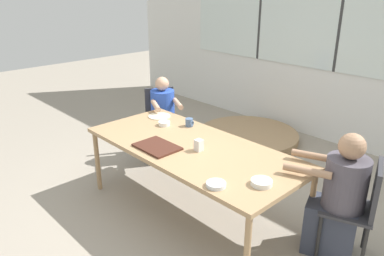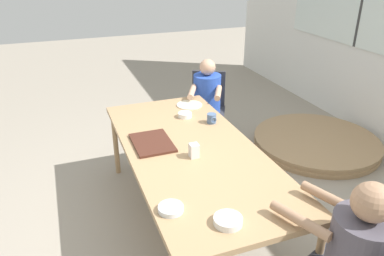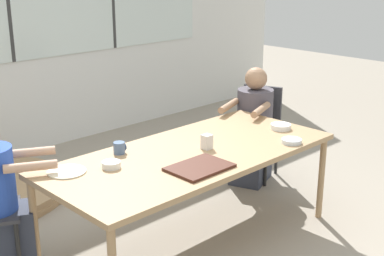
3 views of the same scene
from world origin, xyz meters
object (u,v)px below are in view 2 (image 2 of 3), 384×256
at_px(chair_for_woman_green_shirt, 208,102).
at_px(person_woman_green_shirt, 206,112).
at_px(bowl_fruit, 185,115).
at_px(milk_carton_small, 194,151).
at_px(folded_table_stack, 316,142).
at_px(bowl_cereal, 171,209).
at_px(bowl_white_shallow, 228,221).
at_px(coffee_mug, 212,118).

height_order(chair_for_woman_green_shirt, person_woman_green_shirt, person_woman_green_shirt).
height_order(person_woman_green_shirt, bowl_fruit, person_woman_green_shirt).
bearing_deg(person_woman_green_shirt, milk_carton_small, 91.18).
xyz_separation_m(chair_for_woman_green_shirt, folded_table_stack, (0.55, 1.17, -0.47)).
bearing_deg(bowl_cereal, milk_carton_small, 147.12).
distance_m(milk_carton_small, bowl_white_shallow, 0.78).
distance_m(chair_for_woman_green_shirt, bowl_fruit, 0.94).
bearing_deg(folded_table_stack, bowl_fruit, -83.89).
xyz_separation_m(milk_carton_small, bowl_cereal, (0.55, -0.36, -0.04)).
height_order(milk_carton_small, bowl_white_shallow, milk_carton_small).
relative_size(bowl_white_shallow, bowl_cereal, 1.09).
distance_m(chair_for_woman_green_shirt, bowl_cereal, 2.29).
bearing_deg(person_woman_green_shirt, bowl_white_shallow, 98.04).
distance_m(chair_for_woman_green_shirt, milk_carton_small, 1.64).
bearing_deg(folded_table_stack, bowl_white_shallow, -49.83).
xyz_separation_m(bowl_fruit, folded_table_stack, (-0.18, 1.71, -0.69)).
distance_m(milk_carton_small, bowl_fruit, 0.74).
distance_m(person_woman_green_shirt, milk_carton_small, 1.49).
bearing_deg(bowl_white_shallow, coffee_mug, 160.61).
distance_m(bowl_white_shallow, bowl_fruit, 1.52).
xyz_separation_m(milk_carton_small, bowl_fruit, (-0.72, 0.18, -0.03)).
height_order(bowl_cereal, bowl_fruit, bowl_fruit).
height_order(bowl_white_shallow, bowl_fruit, bowl_fruit).
xyz_separation_m(chair_for_woman_green_shirt, person_woman_green_shirt, (0.15, -0.08, -0.05)).
distance_m(person_woman_green_shirt, coffee_mug, 0.89).
bearing_deg(coffee_mug, bowl_fruit, -138.45).
bearing_deg(person_woman_green_shirt, coffee_mug, 97.85).
relative_size(person_woman_green_shirt, folded_table_stack, 0.74).
bearing_deg(bowl_fruit, coffee_mug, 41.55).
relative_size(person_woman_green_shirt, coffee_mug, 12.10).
bearing_deg(bowl_white_shallow, chair_for_woman_green_shirt, 159.93).
relative_size(person_woman_green_shirt, bowl_cereal, 7.06).
distance_m(person_woman_green_shirt, bowl_white_shallow, 2.22).
height_order(coffee_mug, bowl_cereal, coffee_mug).
distance_m(person_woman_green_shirt, folded_table_stack, 1.38).
height_order(person_woman_green_shirt, bowl_cereal, person_woman_green_shirt).
bearing_deg(person_woman_green_shirt, bowl_fruit, 79.18).
bearing_deg(milk_carton_small, bowl_white_shallow, -6.58).
bearing_deg(chair_for_woman_green_shirt, person_woman_green_shirt, 90.00).
height_order(person_woman_green_shirt, folded_table_stack, person_woman_green_shirt).
height_order(bowl_cereal, folded_table_stack, bowl_cereal).
xyz_separation_m(chair_for_woman_green_shirt, bowl_fruit, (0.73, -0.54, 0.22)).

